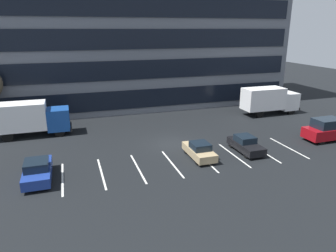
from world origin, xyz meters
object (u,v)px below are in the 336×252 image
box_truck_white (269,99)px  sedan_black (246,144)px  sedan_tan (199,150)px  sedan_navy (37,171)px  box_truck_blue (29,118)px  suv_maroon (328,130)px

box_truck_white → sedan_black: bearing=-133.3°
sedan_tan → sedan_navy: bearing=-179.6°
box_truck_white → box_truck_blue: bearing=179.4°
box_truck_blue → suv_maroon: (27.46, -10.15, -0.90)m
suv_maroon → sedan_navy: bearing=-179.5°
suv_maroon → sedan_black: (-9.15, -0.13, -0.38)m
box_truck_white → sedan_tan: (-13.86, -10.03, -1.26)m
sedan_navy → sedan_black: size_ratio=1.11×
box_truck_white → suv_maroon: size_ratio=1.53×
box_truck_blue → sedan_navy: size_ratio=1.71×
box_truck_blue → sedan_navy: bearing=-82.8°
suv_maroon → sedan_black: 9.16m
box_truck_white → box_truck_blue: box_truck_blue is taller
box_truck_white → sedan_navy: size_ratio=1.68×
sedan_tan → sedan_navy: size_ratio=0.89×
box_truck_blue → suv_maroon: box_truck_blue is taller
sedan_black → box_truck_blue: bearing=150.7°
box_truck_white → sedan_navy: (-26.42, -10.11, -1.18)m
suv_maroon → sedan_black: size_ratio=1.22×
sedan_navy → sedan_black: sedan_navy is taller
sedan_navy → sedan_black: 16.99m
sedan_tan → suv_maroon: bearing=0.7°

